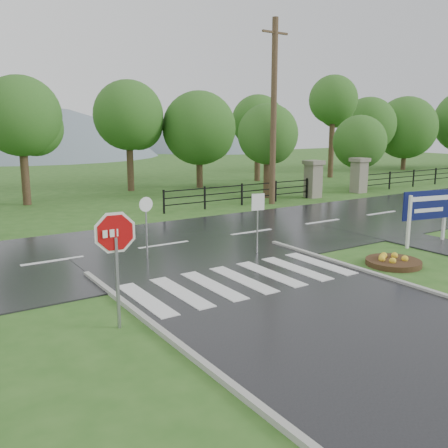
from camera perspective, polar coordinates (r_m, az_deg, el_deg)
ground at (r=10.93m, az=17.84°, el=-13.07°), size 120.00×120.00×0.00m
main_road at (r=18.48m, az=-6.89°, el=-2.50°), size 90.00×8.00×0.04m
crosswalk at (r=14.32m, az=2.11°, el=-6.34°), size 6.50×2.80×0.02m
pillar_west at (r=30.60m, az=10.16°, el=5.18°), size 1.00×1.00×2.24m
pillar_east at (r=33.46m, az=15.18°, el=5.48°), size 1.00×1.00×2.24m
fence_west at (r=27.34m, az=2.06°, el=3.66°), size 9.58×0.08×1.20m
hills at (r=74.74m, az=-23.27°, el=-4.98°), size 102.00×48.00×48.00m
treeline at (r=31.71m, az=-16.60°, el=2.95°), size 83.20×5.20×10.00m
stop_sign at (r=10.88m, az=-12.28°, el=-2.16°), size 1.23×0.16×2.77m
estate_billboard at (r=19.78m, az=22.31°, el=1.75°), size 2.28×0.51×2.02m
flower_bed at (r=16.77m, az=18.80°, el=-4.05°), size 1.73×1.73×0.35m
reg_sign_small at (r=16.95m, az=3.88°, el=1.45°), size 0.46×0.12×2.10m
reg_sign_round at (r=16.45m, az=-8.88°, el=0.48°), size 0.49×0.08×2.10m
utility_pole_east at (r=27.72m, az=5.69°, el=12.60°), size 1.76×0.33×9.86m
entrance_tree_left at (r=30.04m, az=5.03°, el=10.14°), size 3.59×3.59×5.59m
entrance_tree_right at (r=35.50m, az=15.25°, el=9.01°), size 3.61×3.61×4.98m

